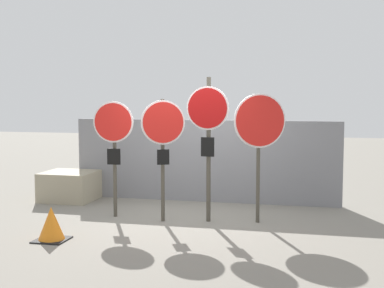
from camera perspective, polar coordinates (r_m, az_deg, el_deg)
ground_plane at (r=9.52m, az=-0.88°, el=-8.07°), size 40.00×40.00×0.00m
fence_back at (r=11.02m, az=1.30°, el=-1.81°), size 5.53×0.12×1.69m
stop_sign_0 at (r=9.60m, az=-8.36°, el=1.07°), size 0.73×0.15×2.08m
stop_sign_1 at (r=9.16m, az=-3.12°, el=1.13°), size 0.70×0.35×2.13m
stop_sign_2 at (r=9.13m, az=1.71°, el=2.08°), size 0.75×0.15×2.50m
stop_sign_3 at (r=9.11m, az=7.23°, el=1.65°), size 0.83×0.45×2.22m
traffic_cone_0 at (r=8.42m, az=-14.77°, el=-8.24°), size 0.48×0.48×0.52m
storage_crate at (r=11.49m, az=-12.93°, el=-4.39°), size 1.05×0.98×0.60m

